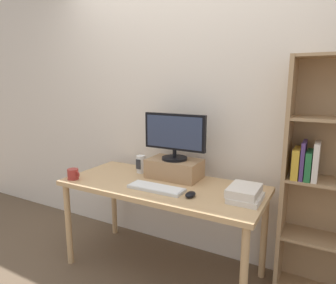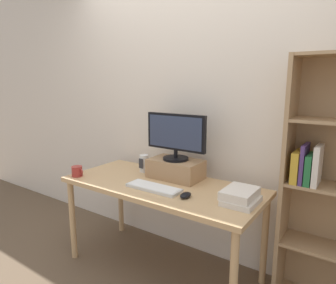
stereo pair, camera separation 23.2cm
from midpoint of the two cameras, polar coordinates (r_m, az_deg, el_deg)
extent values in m
plane|color=brown|center=(2.69, -3.72, -23.07)|extent=(12.00, 12.00, 0.00)
cube|color=beige|center=(2.63, 1.41, 6.59)|extent=(7.00, 0.08, 2.60)
cube|color=tan|center=(2.36, -3.94, -8.41)|extent=(1.57, 0.70, 0.04)
cylinder|color=tan|center=(2.75, -20.84, -14.51)|extent=(0.05, 0.05, 0.70)
cylinder|color=tan|center=(2.01, 10.72, -24.39)|extent=(0.05, 0.05, 0.70)
cylinder|color=tan|center=(3.13, -12.41, -10.81)|extent=(0.05, 0.05, 0.70)
cylinder|color=tan|center=(2.50, 15.20, -16.89)|extent=(0.05, 0.05, 0.70)
cube|color=tan|center=(2.28, 18.76, -6.41)|extent=(0.03, 0.28, 1.69)
cube|color=tan|center=(2.38, 26.94, -6.31)|extent=(0.66, 0.01, 1.69)
cube|color=tan|center=(2.41, 25.89, -16.66)|extent=(0.61, 0.27, 0.02)
cube|color=tan|center=(2.25, 26.82, -7.02)|extent=(0.61, 0.27, 0.02)
cube|color=gold|center=(2.21, 20.55, -3.76)|extent=(0.05, 0.20, 0.21)
cube|color=#4C336B|center=(2.20, 21.66, -3.21)|extent=(0.02, 0.20, 0.26)
cube|color=#236B38|center=(2.20, 22.56, -4.09)|extent=(0.04, 0.20, 0.20)
cube|color=silver|center=(2.19, 23.73, -3.40)|extent=(0.04, 0.20, 0.26)
cube|color=#A87F56|center=(2.47, -1.46, -5.12)|extent=(0.43, 0.27, 0.15)
cylinder|color=black|center=(2.45, -1.47, -3.16)|extent=(0.21, 0.21, 0.02)
cylinder|color=black|center=(2.44, -1.47, -2.22)|extent=(0.03, 0.03, 0.06)
cube|color=black|center=(2.40, -1.49, 1.92)|extent=(0.53, 0.04, 0.29)
cube|color=#2D3851|center=(2.39, -1.74, 1.85)|extent=(0.49, 0.00, 0.26)
cube|color=silver|center=(2.23, -5.28, -8.81)|extent=(0.43, 0.15, 0.02)
cube|color=white|center=(2.23, -5.29, -8.50)|extent=(0.40, 0.13, 0.00)
ellipsoid|color=black|center=(2.08, 1.08, -10.01)|extent=(0.06, 0.10, 0.04)
cube|color=silver|center=(2.07, 11.45, -10.44)|extent=(0.20, 0.25, 0.04)
cube|color=silver|center=(2.06, 11.19, -9.12)|extent=(0.19, 0.26, 0.06)
cylinder|color=#9E2D28|center=(2.60, -20.14, -5.79)|extent=(0.09, 0.09, 0.09)
torus|color=#9E2D28|center=(2.57, -19.50, -5.87)|extent=(0.06, 0.01, 0.06)
cylinder|color=silver|center=(2.63, -7.72, -4.22)|extent=(0.08, 0.08, 0.15)
cube|color=#2D2D30|center=(2.60, -8.25, -4.27)|extent=(0.05, 0.00, 0.09)
camera|label=1|loc=(0.12, -92.86, -0.57)|focal=32.00mm
camera|label=2|loc=(0.12, 87.14, 0.57)|focal=32.00mm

